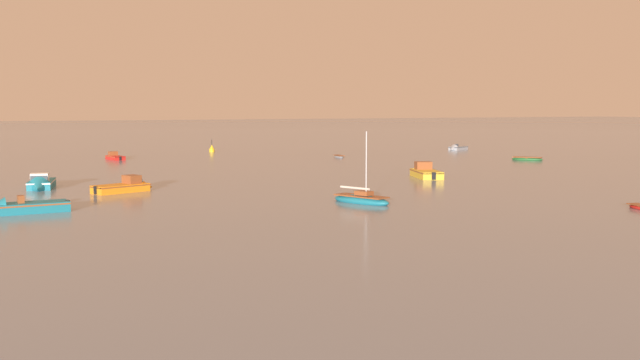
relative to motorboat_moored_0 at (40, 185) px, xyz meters
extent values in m
cube|color=#197084|center=(0.17, 0.92, -0.09)|extent=(2.99, 5.38, 1.00)
cone|color=#197084|center=(-0.31, -1.69, -0.09)|extent=(2.26, 1.92, 2.01)
cube|color=silver|center=(0.16, 0.87, 0.28)|extent=(3.05, 5.50, 0.11)
cube|color=silver|center=(-0.05, -0.27, 0.79)|extent=(1.78, 1.49, 0.78)
cube|color=#384751|center=(-0.16, -0.87, 0.85)|extent=(1.54, 0.54, 0.62)
cube|color=black|center=(0.61, 3.37, 0.06)|extent=(0.45, 0.38, 0.71)
cube|color=gold|center=(39.17, -5.89, -0.07)|extent=(3.80, 5.95, 1.09)
cone|color=gold|center=(40.01, -3.13, -0.07)|extent=(2.58, 2.28, 2.18)
cube|color=brown|center=(39.19, -5.83, 0.33)|extent=(3.88, 6.08, 0.12)
cube|color=brown|center=(39.55, -4.63, 0.89)|extent=(2.03, 1.77, 0.84)
cube|color=#384751|center=(39.74, -4.00, 0.95)|extent=(1.67, 0.77, 0.67)
cube|color=black|center=(38.38, -8.48, 0.09)|extent=(0.51, 0.45, 0.77)
cube|color=#197084|center=(-1.57, -16.02, -0.10)|extent=(5.22, 2.53, 0.99)
cube|color=brown|center=(-1.62, -16.03, 0.28)|extent=(5.33, 2.59, 0.11)
cube|color=brown|center=(-2.34, -16.09, 0.68)|extent=(0.50, 0.70, 0.55)
cube|color=black|center=(0.89, -15.80, 0.05)|extent=(0.34, 0.42, 0.71)
ellipsoid|color=#197084|center=(22.92, -21.44, -0.16)|extent=(3.70, 5.63, 0.93)
cube|color=brown|center=(22.92, -21.44, 0.21)|extent=(3.22, 4.82, 0.09)
cube|color=brown|center=(23.03, -21.69, 0.48)|extent=(1.37, 1.57, 0.34)
cylinder|color=#B7BABF|center=(23.12, -21.89, 2.87)|extent=(0.09, 0.09, 5.13)
cylinder|color=beige|center=(22.65, -20.82, 0.82)|extent=(1.36, 2.80, 0.19)
cube|color=gray|center=(72.31, 35.01, -0.14)|extent=(4.49, 3.43, 0.82)
cone|color=gray|center=(70.38, 34.02, -0.14)|extent=(1.90, 2.05, 1.64)
cube|color=#33383F|center=(72.27, 34.99, 0.17)|extent=(4.59, 3.50, 0.09)
cube|color=#33383F|center=(71.74, 34.72, 0.50)|extent=(0.57, 0.65, 0.45)
cube|color=black|center=(74.12, 35.94, -0.02)|extent=(0.38, 0.41, 0.58)
ellipsoid|color=#23602D|center=(66.50, 9.83, -0.19)|extent=(3.94, 4.30, 0.69)
cube|color=brown|center=(66.50, 9.83, 0.10)|extent=(3.70, 4.02, 0.09)
cube|color=brown|center=(66.50, 9.83, 0.00)|extent=(1.21, 1.07, 0.07)
ellipsoid|color=gray|center=(44.37, 26.53, -0.24)|extent=(1.46, 3.17, 0.48)
cube|color=brown|center=(44.37, 26.53, -0.03)|extent=(1.41, 2.92, 0.06)
cube|color=brown|center=(44.37, 26.53, -0.10)|extent=(0.96, 0.32, 0.05)
cube|color=orange|center=(6.43, -5.89, -0.10)|extent=(5.36, 3.73, 0.97)
cone|color=orange|center=(8.84, -4.94, -0.10)|extent=(2.16, 2.38, 1.95)
cube|color=brown|center=(6.49, -5.87, 0.26)|extent=(5.48, 3.81, 0.11)
cube|color=brown|center=(7.53, -5.45, 0.76)|extent=(1.67, 1.87, 0.76)
cube|color=#384751|center=(8.09, -5.23, 0.82)|extent=(0.79, 1.47, 0.60)
cube|color=black|center=(4.18, -6.77, 0.04)|extent=(0.42, 0.47, 0.69)
cube|color=red|center=(12.52, 35.82, -0.15)|extent=(2.35, 4.12, 0.76)
cone|color=red|center=(12.11, 37.81, -0.15)|extent=(1.74, 1.49, 1.53)
cube|color=brown|center=(12.51, 35.87, 0.13)|extent=(2.40, 4.21, 0.08)
cube|color=brown|center=(12.34, 36.73, 0.52)|extent=(1.37, 1.15, 0.59)
cube|color=#384751|center=(12.24, 37.19, 0.56)|extent=(1.18, 0.44, 0.47)
cube|color=black|center=(12.90, 33.97, -0.04)|extent=(0.35, 0.29, 0.54)
cylinder|color=gold|center=(30.46, 47.61, -0.17)|extent=(0.90, 0.90, 0.70)
cone|color=gold|center=(30.46, 47.61, 0.53)|extent=(0.72, 0.72, 0.70)
cylinder|color=black|center=(30.46, 47.61, 1.33)|extent=(0.10, 0.10, 0.90)
camera|label=1|loc=(-4.35, -73.07, 7.44)|focal=40.86mm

